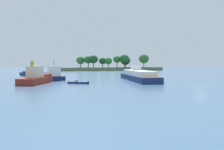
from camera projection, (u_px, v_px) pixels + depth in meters
ground_plane at (200, 87)px, 48.25m from camera, size 400.00×400.00×0.00m
treeline_island at (111, 65)px, 142.66m from camera, size 66.88×10.56×9.94m
tugboat at (36, 78)px, 54.99m from camera, size 7.68×12.06×5.26m
white_riverboat at (139, 76)px, 64.78m from camera, size 7.39×24.23×5.21m
small_motorboat at (78, 83)px, 54.87m from camera, size 4.76×3.45×0.97m
cargo_barge at (39, 75)px, 77.29m from camera, size 15.41×34.76×5.72m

